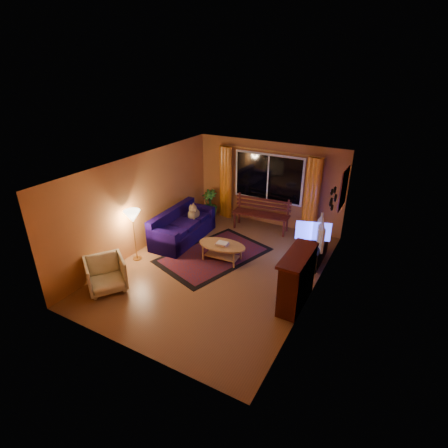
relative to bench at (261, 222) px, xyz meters
The scene contains 22 objects.
floor 2.46m from the bench, 90.91° to the right, with size 4.50×6.00×0.02m, color brown.
ceiling 3.34m from the bench, 90.91° to the right, with size 4.50×6.00×0.02m, color white.
wall_back 1.15m from the bench, 93.96° to the left, with size 4.50×0.02×2.50m, color #BF7338.
wall_left 3.51m from the bench, 133.17° to the right, with size 0.02×6.00×2.50m, color #BF7338.
wall_right 3.46m from the bench, 47.81° to the right, with size 0.02×6.00×2.50m, color #BF7338.
window 1.30m from the bench, 94.48° to the left, with size 2.00×0.02×1.30m, color black.
curtain_rod 2.05m from the bench, 94.93° to the left, with size 0.03×0.03×3.20m, color #BF8C3F.
curtain_left 1.70m from the bench, 162.80° to the left, with size 0.36×0.36×2.24m, color orange.
curtain_right 1.63m from the bench, 18.15° to the left, with size 0.36×0.36×2.24m, color orange.
bench is the anchor object (origin of this frame).
potted_plant 1.80m from the bench, behind, with size 0.51×0.51×0.90m, color #235B1E.
sofa 2.30m from the bench, 135.41° to the right, with size 0.90×2.10×0.85m, color #0F043B.
dog 1.99m from the bench, 144.30° to the right, with size 0.31×0.43×0.47m, color olive, non-canonical shape.
armchair 4.68m from the bench, 111.83° to the right, with size 0.78×0.73×0.81m, color beige.
floor_lamp 3.70m from the bench, 123.66° to the right, with size 0.22×0.22×1.30m, color #BF8C3F.
rug 2.04m from the bench, 102.48° to the right, with size 1.73×2.73×0.02m, color #641108.
coffee_table 2.07m from the bench, 93.88° to the right, with size 1.22×1.22×0.44m, color #B78046.
tv_console 2.13m from the bench, 27.58° to the right, with size 0.40×1.19×0.49m, color black.
television 2.20m from the bench, 27.58° to the right, with size 1.05×0.14×0.60m, color black.
fireplace 3.50m from the bench, 54.79° to the right, with size 0.40×1.20×1.10m, color maroon.
mirror_cluster 2.91m from the bench, 27.91° to the right, with size 0.06×0.60×0.56m, color black, non-canonical shape.
painting 2.59m from the bench, ahead, with size 0.04×0.76×0.96m, color #DD481B.
Camera 1 is at (3.60, -6.22, 4.53)m, focal length 28.00 mm.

